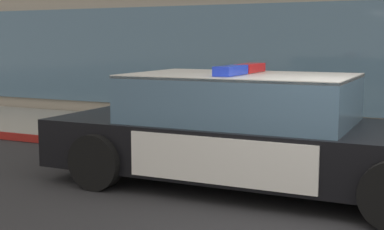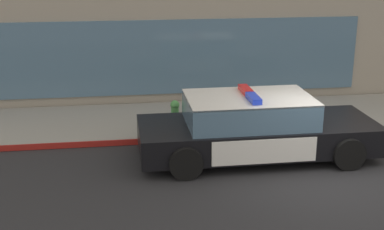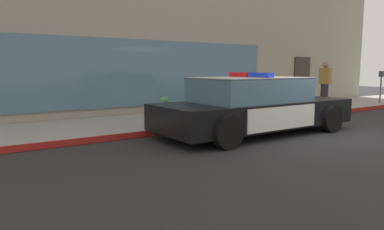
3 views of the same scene
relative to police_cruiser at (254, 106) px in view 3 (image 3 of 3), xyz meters
name	(u,v)px [view 3 (image 3 of 3)]	position (x,y,z in m)	size (l,w,h in m)	color
ground	(329,135)	(1.40, -1.14, -0.68)	(48.00, 48.00, 0.00)	#262628
sidewalk	(229,115)	(1.40, 2.57, -0.61)	(48.00, 2.93, 0.15)	gray
curb_red_paint	(262,121)	(1.40, 1.09, -0.61)	(28.80, 0.04, 0.14)	maroon
police_cruiser	(254,106)	(0.00, 0.00, 0.00)	(5.13, 2.12, 1.49)	black
fire_hydrant	(165,111)	(-1.55, 1.66, -0.18)	(0.34, 0.39, 0.73)	#4C994C
pedestrian_on_sidewalk	(325,84)	(5.82, 2.17, 0.33)	(0.35, 0.45, 1.71)	#23232D
parking_meter	(381,81)	(8.79, 1.57, 0.40)	(0.12, 0.18, 1.34)	slate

